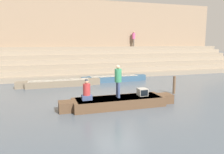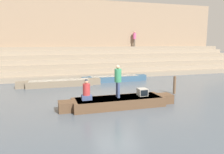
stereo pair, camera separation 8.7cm
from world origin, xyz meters
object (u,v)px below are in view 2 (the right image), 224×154
at_px(person_on_steps, 134,38).
at_px(person_standing, 118,79).
at_px(person_rowing, 86,92).
at_px(moored_boat_shore, 60,83).
at_px(mooring_post, 174,85).
at_px(rowboat_main, 119,102).
at_px(tv_set, 142,92).
at_px(moored_boat_distant, 115,78).

bearing_deg(person_on_steps, person_standing, -98.78).
xyz_separation_m(person_rowing, person_on_steps, (8.32, 13.92, 2.98)).
distance_m(person_standing, person_rowing, 1.74).
distance_m(moored_boat_shore, mooring_post, 8.47).
relative_size(rowboat_main, tv_set, 12.48).
bearing_deg(person_standing, moored_boat_shore, 96.34).
height_order(person_rowing, moored_boat_distant, person_rowing).
relative_size(person_standing, tv_set, 3.44).
xyz_separation_m(rowboat_main, mooring_post, (4.43, 1.74, 0.32)).
xyz_separation_m(rowboat_main, moored_boat_distant, (2.09, 7.25, -0.01)).
bearing_deg(moored_boat_distant, mooring_post, -64.34).
height_order(mooring_post, person_on_steps, person_on_steps).
bearing_deg(mooring_post, person_on_steps, 79.71).
height_order(moored_boat_shore, moored_boat_distant, same).
distance_m(tv_set, moored_boat_shore, 7.56).
height_order(moored_boat_shore, mooring_post, mooring_post).
distance_m(mooring_post, person_on_steps, 12.84).
height_order(person_rowing, tv_set, person_rowing).
bearing_deg(person_standing, mooring_post, 5.34).
height_order(person_standing, moored_boat_distant, person_standing).
xyz_separation_m(rowboat_main, tv_set, (1.36, 0.04, 0.42)).
height_order(rowboat_main, tv_set, tv_set).
distance_m(moored_boat_distant, person_on_steps, 8.89).
bearing_deg(person_rowing, person_on_steps, 48.60).
bearing_deg(person_standing, person_on_steps, 48.91).
bearing_deg(moored_boat_distant, person_standing, -103.80).
xyz_separation_m(person_standing, tv_set, (1.39, -0.02, -0.78)).
bearing_deg(mooring_post, person_rowing, -164.36).
bearing_deg(moored_boat_shore, rowboat_main, -71.59).
height_order(rowboat_main, mooring_post, mooring_post).
height_order(person_standing, moored_boat_shore, person_standing).
bearing_deg(person_on_steps, tv_set, -93.94).
bearing_deg(mooring_post, tv_set, -150.92).
distance_m(tv_set, person_on_steps, 15.23).
height_order(tv_set, moored_boat_shore, tv_set).
bearing_deg(person_standing, rowboat_main, -78.90).
bearing_deg(person_rowing, rowboat_main, -11.73).
xyz_separation_m(tv_set, moored_boat_distant, (0.73, 7.21, -0.43)).
bearing_deg(rowboat_main, moored_boat_shore, 113.30).
relative_size(rowboat_main, person_standing, 3.63).
bearing_deg(moored_boat_distant, moored_boat_shore, -167.89).
relative_size(rowboat_main, moored_boat_shore, 0.97).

